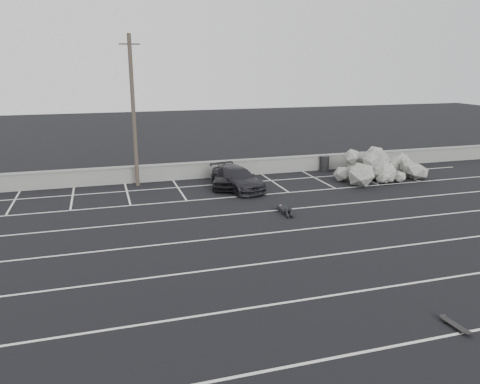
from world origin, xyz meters
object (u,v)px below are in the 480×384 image
object	(u,v)px
car_left	(228,176)
utility_pole	(133,111)
car_right	(237,179)
riprap_pile	(379,170)
trash_bin	(325,163)
person	(283,207)
skateboard	(455,325)

from	to	relation	value
car_left	utility_pole	world-z (taller)	utility_pole
car_right	riprap_pile	xyz separation A→B (m)	(9.50, -0.11, -0.06)
car_left	car_right	xyz separation A→B (m)	(0.37, -0.83, -0.02)
car_right	trash_bin	xyz separation A→B (m)	(7.22, 3.02, -0.12)
riprap_pile	person	distance (m)	9.77
car_left	trash_bin	size ratio (longest dim) A/B	3.74
riprap_pile	person	world-z (taller)	riprap_pile
car_right	skateboard	size ratio (longest dim) A/B	5.11
trash_bin	person	size ratio (longest dim) A/B	0.47
utility_pole	riprap_pile	size ratio (longest dim) A/B	1.42
riprap_pile	skateboard	distance (m)	18.03
trash_bin	riprap_pile	bearing A→B (deg)	-53.88
car_right	trash_bin	bearing A→B (deg)	10.30
utility_pole	car_left	bearing A→B (deg)	-18.86
riprap_pile	person	bearing A→B (deg)	-150.84
person	utility_pole	bearing A→B (deg)	135.19
trash_bin	car_right	bearing A→B (deg)	-157.29
utility_pole	skateboard	distance (m)	20.72
trash_bin	skateboard	distance (m)	20.13
car_left	riprap_pile	world-z (taller)	riprap_pile
car_right	utility_pole	xyz separation A→B (m)	(-5.60, 2.62, 3.85)
utility_pole	riprap_pile	xyz separation A→B (m)	(15.10, -2.73, -3.91)
car_right	person	xyz separation A→B (m)	(0.98, -4.87, -0.43)
utility_pole	person	world-z (taller)	utility_pole
car_left	person	world-z (taller)	car_left
utility_pole	riprap_pile	distance (m)	15.84
trash_bin	person	world-z (taller)	trash_bin
car_left	skateboard	size ratio (longest dim) A/B	4.48
car_right	trash_bin	world-z (taller)	car_right
person	car_right	bearing A→B (deg)	105.23
utility_pole	car_right	bearing A→B (deg)	-25.07
trash_bin	skateboard	xyz separation A→B (m)	(-5.63, -19.32, -0.45)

